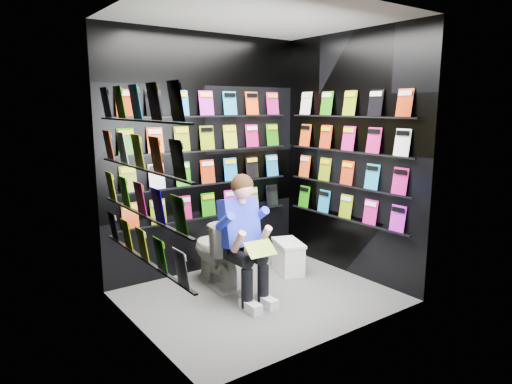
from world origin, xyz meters
TOP-DOWN VIEW (x-y plane):
  - floor at (0.00, 0.00)m, footprint 2.40×2.40m
  - ceiling at (0.00, 0.00)m, footprint 2.40×2.40m
  - wall_back at (0.00, 1.00)m, footprint 2.40×0.04m
  - wall_front at (0.00, -1.00)m, footprint 2.40×0.04m
  - wall_left at (-1.20, 0.00)m, footprint 0.04×2.00m
  - wall_right at (1.20, 0.00)m, footprint 0.04×2.00m
  - comics_back at (0.00, 0.97)m, footprint 2.10×0.06m
  - comics_left at (-1.17, 0.00)m, footprint 0.06×1.70m
  - comics_right at (1.17, 0.00)m, footprint 0.06×1.70m
  - toilet at (-0.17, 0.50)m, footprint 0.49×0.79m
  - longbox at (0.66, 0.36)m, footprint 0.36×0.48m
  - longbox_lid at (0.66, 0.36)m, footprint 0.39×0.51m
  - reader at (-0.17, 0.12)m, footprint 0.54×0.73m
  - held_comic at (-0.17, -0.23)m, footprint 0.28×0.18m

SIDE VIEW (x-z plane):
  - floor at x=0.00m, z-range 0.00..0.00m
  - longbox at x=0.66m, z-range 0.00..0.32m
  - longbox_lid at x=0.66m, z-range 0.32..0.35m
  - toilet at x=-0.17m, z-range 0.00..0.73m
  - held_comic at x=-0.17m, z-range 0.52..0.64m
  - reader at x=-0.17m, z-range 0.10..1.37m
  - wall_back at x=0.00m, z-range 0.00..2.60m
  - wall_front at x=0.00m, z-range 0.00..2.60m
  - wall_left at x=-1.20m, z-range 0.00..2.60m
  - wall_right at x=1.20m, z-range 0.00..2.60m
  - comics_back at x=0.00m, z-range 0.62..1.99m
  - comics_left at x=-1.17m, z-range 0.62..1.99m
  - comics_right at x=1.17m, z-range 0.62..1.99m
  - ceiling at x=0.00m, z-range 2.60..2.60m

